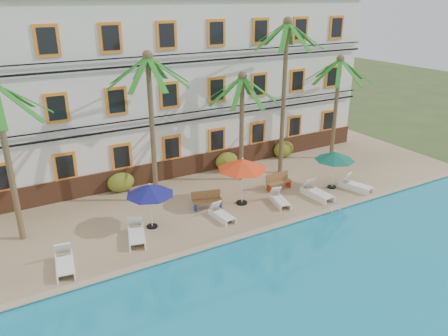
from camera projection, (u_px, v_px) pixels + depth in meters
ground at (259, 225)px, 21.27m from camera, size 100.00×100.00×0.00m
pool_deck at (211, 186)px, 25.25m from camera, size 30.00×12.00×0.25m
swimming_pool at (369, 305)px, 15.58m from camera, size 26.00×12.00×0.20m
pool_coping at (270, 228)px, 20.44m from camera, size 30.00×0.35×0.06m
hotel_building at (172, 82)px, 27.34m from camera, size 25.40×6.44×10.22m
palm_a at (4, 139)px, 17.87m from camera, size 4.12×4.12×7.23m
palm_b at (151, 108)px, 21.43m from camera, size 4.12×4.12×7.79m
palm_c at (242, 111)px, 24.42m from camera, size 4.12×4.12×6.33m
palm_d at (285, 79)px, 24.79m from camera, size 4.12×4.12×9.11m
palm_e at (337, 93)px, 27.76m from camera, size 4.12×4.12×6.77m
shrub_left at (121, 182)px, 24.09m from camera, size 1.50×0.90×1.10m
shrub_mid at (227, 161)px, 27.21m from camera, size 1.50×0.90×1.10m
shrub_right at (284, 149)px, 29.26m from camera, size 1.50×0.90×1.10m
umbrella_blue at (150, 190)px, 19.86m from camera, size 2.25×2.25×2.25m
umbrella_red at (242, 164)px, 22.08m from camera, size 2.57×2.57×2.57m
umbrella_green at (335, 156)px, 24.09m from camera, size 2.23×2.23×2.23m
lounger_a at (64, 262)px, 17.32m from camera, size 0.95×2.00×0.91m
lounger_b at (136, 233)px, 19.43m from camera, size 1.23×2.10×0.94m
lounger_c at (221, 214)px, 21.25m from camera, size 0.71×1.68×0.77m
lounger_d at (279, 199)px, 22.76m from camera, size 0.96×1.77×0.79m
lounger_e at (317, 192)px, 23.49m from camera, size 0.80×2.00×0.93m
lounger_f at (355, 185)px, 24.44m from camera, size 1.19×1.96×0.87m
bench_left at (207, 200)px, 22.24m from camera, size 1.57×0.87×0.93m
bench_right at (278, 181)px, 24.46m from camera, size 1.51×0.50×0.93m
pool_ladder at (331, 211)px, 22.09m from camera, size 0.54×0.74×0.74m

